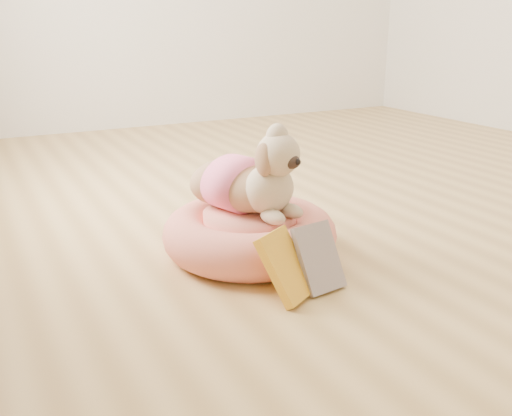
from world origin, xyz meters
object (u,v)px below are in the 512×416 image
pet_bed (250,234)px  book_yellow (286,266)px  dog (250,165)px  book_white (319,258)px

pet_bed → book_yellow: 0.36m
dog → book_white: 0.43m
pet_bed → book_white: size_ratio=2.86×
pet_bed → book_white: book_white is taller
pet_bed → book_yellow: size_ratio=2.79×
dog → pet_bed: bearing=-145.1°
book_yellow → book_white: size_ratio=1.03×
book_white → book_yellow: bearing=176.3°
book_yellow → book_white: (0.13, 0.01, -0.00)m
book_yellow → book_white: bearing=-25.0°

